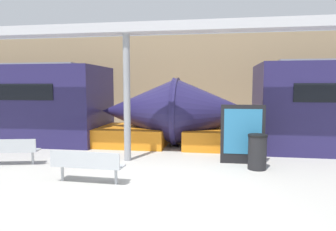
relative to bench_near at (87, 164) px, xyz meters
name	(u,v)px	position (x,y,z in m)	size (l,w,h in m)	color
ground_plane	(149,193)	(1.58, -0.42, -0.48)	(60.00, 60.00, 0.00)	#B2AFA8
station_wall	(189,83)	(1.58, 9.47, 2.02)	(56.00, 0.20, 5.00)	#9E8460
bench_near	(87,164)	(0.00, 0.00, 0.00)	(1.74, 0.51, 0.79)	#ADB2B7
bench_far	(6,149)	(-3.00, 1.19, 0.00)	(1.81, 0.82, 0.79)	#ADB2B7
trash_bin	(257,152)	(4.13, 1.90, 0.01)	(0.53, 0.53, 0.97)	black
poster_board	(243,134)	(3.77, 2.46, 0.41)	(1.28, 0.07, 1.76)	black
support_column_near	(127,98)	(0.30, 2.30, 1.45)	(0.21, 0.21, 3.86)	gray
canopy_beam	(126,29)	(0.30, 2.30, 3.52)	(28.00, 0.60, 0.28)	#B7B7BC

